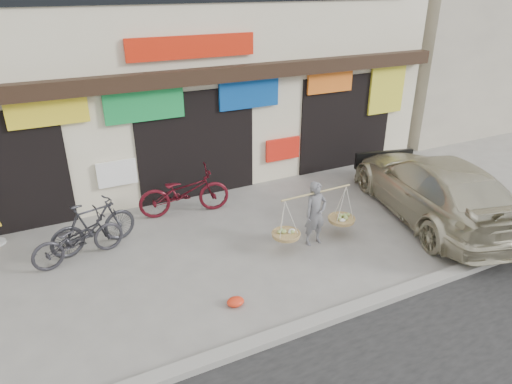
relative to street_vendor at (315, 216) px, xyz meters
name	(u,v)px	position (x,y,z in m)	size (l,w,h in m)	color
ground	(260,263)	(-1.36, -0.18, -0.63)	(70.00, 70.00, 0.00)	gray
kerb	(316,322)	(-1.36, -2.18, -0.57)	(70.00, 0.25, 0.12)	gray
shophouse_block	(158,43)	(-1.36, 6.23, 2.82)	(14.00, 6.32, 7.00)	beige
neighbor_east	(477,30)	(12.14, 6.82, 2.57)	(12.00, 7.00, 6.40)	#ADA58F
street_vendor	(315,216)	(0.00, 0.00, 0.00)	(1.95, 0.60, 1.39)	slate
bike_0	(78,238)	(-4.50, 1.52, -0.16)	(0.63, 1.80, 0.95)	#2C2B30
bike_1	(93,225)	(-4.17, 1.81, -0.09)	(0.51, 1.79, 1.08)	#2E2E33
bike_2	(184,192)	(-2.02, 2.49, -0.07)	(0.74, 2.12, 1.12)	#4C0D16
suv	(434,187)	(3.11, -0.16, 0.10)	(3.14, 5.37, 1.46)	beige
red_bag	(235,302)	(-2.32, -1.15, -0.56)	(0.31, 0.25, 0.14)	red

